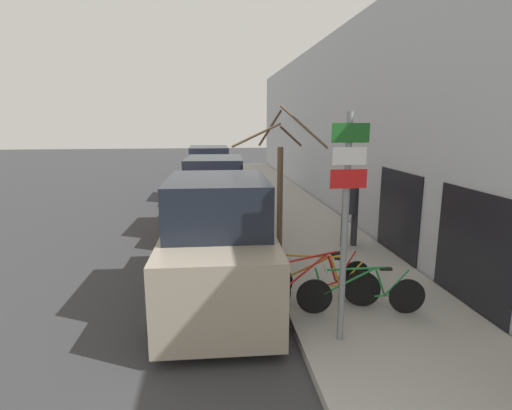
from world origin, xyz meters
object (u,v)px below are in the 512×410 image
at_px(parked_car_2, 209,175).
at_px(parked_car_0, 219,247).
at_px(signpost, 346,216).
at_px(pedestrian_near, 350,206).
at_px(bicycle_1, 315,284).
at_px(parked_car_1, 215,198).
at_px(bicycle_2, 317,281).
at_px(street_tree, 280,183).
at_px(bicycle_0, 361,293).

bearing_deg(parked_car_2, parked_car_0, -89.02).
distance_m(signpost, pedestrian_near, 4.81).
bearing_deg(bicycle_1, parked_car_0, 50.05).
bearing_deg(parked_car_1, bicycle_2, -70.01).
bearing_deg(bicycle_1, parked_car_1, -2.02).
relative_size(parked_car_0, parked_car_2, 0.99).
distance_m(parked_car_0, street_tree, 3.16).
bearing_deg(parked_car_0, street_tree, 60.03).
distance_m(parked_car_1, parked_car_2, 5.33).
relative_size(signpost, street_tree, 0.93).
bearing_deg(bicycle_2, signpost, -159.39).
bearing_deg(parked_car_2, parked_car_1, -88.14).
distance_m(bicycle_2, parked_car_0, 1.89).
height_order(bicycle_1, parked_car_0, parked_car_0).
bearing_deg(signpost, parked_car_2, 98.71).
bearing_deg(bicycle_2, bicycle_0, -110.97).
height_order(bicycle_0, parked_car_1, parked_car_1).
distance_m(signpost, parked_car_0, 2.68).
relative_size(parked_car_1, pedestrian_near, 2.49).
relative_size(bicycle_1, bicycle_2, 1.11).
relative_size(signpost, parked_car_2, 0.76).
bearing_deg(bicycle_0, pedestrian_near, -10.16).
height_order(signpost, parked_car_1, signpost).
bearing_deg(street_tree, signpost, -88.12).
bearing_deg(pedestrian_near, parked_car_1, -51.72).
bearing_deg(bicycle_0, parked_car_0, 72.82).
distance_m(signpost, street_tree, 4.42).
height_order(bicycle_1, pedestrian_near, pedestrian_near).
relative_size(signpost, bicycle_2, 1.61).
bearing_deg(bicycle_2, pedestrian_near, -7.99).
bearing_deg(parked_car_2, bicycle_2, -80.01).
bearing_deg(parked_car_0, pedestrian_near, 38.82).
height_order(parked_car_0, parked_car_2, parked_car_0).
xyz_separation_m(signpost, bicycle_0, (0.60, 0.77, -1.53)).
height_order(bicycle_2, parked_car_0, parked_car_0).
bearing_deg(parked_car_1, bicycle_0, -66.34).
bearing_deg(parked_car_0, bicycle_1, -20.63).
height_order(bicycle_2, parked_car_1, parked_car_1).
bearing_deg(parked_car_2, pedestrian_near, -65.16).
distance_m(bicycle_1, parked_car_2, 11.26).
height_order(bicycle_2, parked_car_2, parked_car_2).
height_order(bicycle_1, parked_car_1, parked_car_1).
distance_m(bicycle_1, parked_car_0, 1.86).
bearing_deg(street_tree, pedestrian_near, 0.33).
bearing_deg(bicycle_1, street_tree, -16.83).
bearing_deg(parked_car_2, signpost, -81.02).
distance_m(parked_car_1, street_tree, 3.06).
bearing_deg(bicycle_0, signpost, 148.29).
xyz_separation_m(parked_car_1, street_tree, (1.58, -2.49, 0.80)).
relative_size(bicycle_0, bicycle_1, 0.95).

